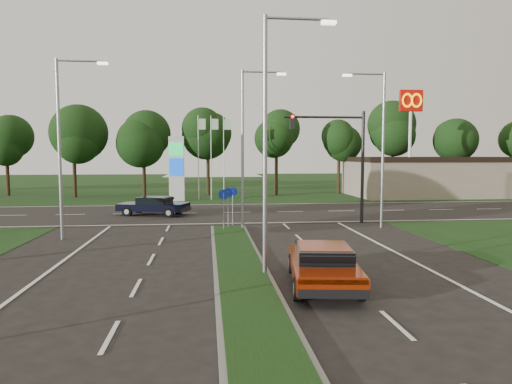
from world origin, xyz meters
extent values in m
plane|color=black|center=(0.00, 0.00, 0.00)|extent=(160.00, 160.00, 0.00)
cube|color=black|center=(0.00, 55.00, 0.00)|extent=(160.00, 50.00, 0.02)
cube|color=black|center=(0.00, 24.00, 0.00)|extent=(160.00, 12.00, 0.02)
cube|color=slate|center=(0.00, 4.00, 0.06)|extent=(2.00, 26.00, 0.12)
cube|color=gray|center=(22.00, 36.00, 2.00)|extent=(16.00, 9.00, 4.00)
cylinder|color=gray|center=(0.80, 6.00, 4.50)|extent=(0.16, 0.16, 9.00)
cylinder|color=gray|center=(1.90, 6.00, 8.90)|extent=(2.20, 0.10, 0.10)
cube|color=#FFF2CC|center=(3.00, 6.00, 8.80)|extent=(0.50, 0.22, 0.12)
cylinder|color=gray|center=(0.80, 16.00, 4.50)|extent=(0.16, 0.16, 9.00)
cylinder|color=gray|center=(1.90, 16.00, 8.90)|extent=(2.20, 0.10, 0.10)
cube|color=#FFF2CC|center=(3.00, 16.00, 8.80)|extent=(0.50, 0.22, 0.12)
cylinder|color=gray|center=(-8.50, 14.00, 4.50)|extent=(0.16, 0.16, 9.00)
cylinder|color=gray|center=(-7.40, 14.00, 8.90)|extent=(2.20, 0.10, 0.10)
cube|color=#FFF2CC|center=(-6.30, 14.00, 8.80)|extent=(0.50, 0.22, 0.12)
cylinder|color=gray|center=(9.00, 16.00, 4.50)|extent=(0.16, 0.16, 9.00)
cylinder|color=gray|center=(7.90, 16.00, 8.90)|extent=(2.20, 0.10, 0.10)
cube|color=#FFF2CC|center=(6.80, 16.00, 8.80)|extent=(0.50, 0.22, 0.12)
cylinder|color=black|center=(8.50, 18.00, 3.50)|extent=(0.20, 0.20, 7.00)
cylinder|color=black|center=(6.00, 18.00, 6.60)|extent=(5.00, 0.14, 0.14)
cube|color=black|center=(4.00, 18.00, 6.30)|extent=(0.28, 0.28, 0.90)
sphere|color=#FF190C|center=(4.00, 17.82, 6.60)|extent=(0.20, 0.20, 0.20)
cylinder|color=gray|center=(-0.30, 15.50, 1.10)|extent=(0.06, 0.06, 2.20)
cylinder|color=#0C26A5|center=(-0.30, 15.50, 2.10)|extent=(0.56, 0.04, 0.56)
cylinder|color=gray|center=(0.00, 16.50, 1.10)|extent=(0.06, 0.06, 2.20)
cylinder|color=#0C26A5|center=(0.00, 16.50, 2.10)|extent=(0.56, 0.04, 0.56)
cylinder|color=gray|center=(0.30, 17.20, 1.10)|extent=(0.06, 0.06, 2.20)
cylinder|color=#0C26A5|center=(0.30, 17.20, 2.10)|extent=(0.56, 0.04, 0.56)
cube|color=silver|center=(-4.00, 33.00, 3.00)|extent=(1.40, 0.30, 6.00)
cube|color=#0CA53F|center=(-4.00, 32.82, 4.80)|extent=(1.30, 0.08, 1.20)
cube|color=#0C3FBF|center=(-4.00, 32.82, 3.20)|extent=(1.30, 0.08, 1.60)
cylinder|color=silver|center=(-2.00, 34.00, 4.00)|extent=(0.08, 0.08, 8.00)
cube|color=#B2D8B2|center=(-1.65, 34.00, 7.20)|extent=(0.70, 0.02, 1.00)
cylinder|color=silver|center=(-0.80, 34.00, 4.00)|extent=(0.08, 0.08, 8.00)
cube|color=#B2D8B2|center=(-0.45, 34.00, 7.20)|extent=(0.70, 0.02, 1.00)
cylinder|color=silver|center=(0.40, 34.00, 4.00)|extent=(0.08, 0.08, 8.00)
cube|color=#B2D8B2|center=(0.75, 34.00, 7.20)|extent=(0.70, 0.02, 1.00)
cylinder|color=silver|center=(18.00, 32.00, 5.00)|extent=(0.30, 0.30, 10.00)
cube|color=#BF0C07|center=(18.00, 32.00, 9.40)|extent=(2.20, 0.35, 2.00)
torus|color=#FFC600|center=(17.55, 31.78, 9.40)|extent=(1.06, 0.16, 1.06)
torus|color=#FFC600|center=(18.45, 31.78, 9.40)|extent=(1.06, 0.16, 1.06)
cylinder|color=black|center=(0.00, 40.00, 2.20)|extent=(0.36, 0.36, 4.40)
sphere|color=black|center=(0.00, 40.00, 6.50)|extent=(6.00, 6.00, 6.00)
sphere|color=black|center=(0.30, 39.80, 7.50)|extent=(4.80, 4.80, 4.80)
cube|color=maroon|center=(2.54, 4.66, 0.61)|extent=(2.65, 5.13, 0.50)
cube|color=black|center=(2.53, 4.56, 1.09)|extent=(1.98, 2.37, 0.47)
cube|color=maroon|center=(2.53, 4.56, 1.33)|extent=(1.83, 1.97, 0.04)
cylinder|color=black|center=(1.84, 6.34, 0.35)|extent=(0.31, 0.71, 0.69)
cylinder|color=black|center=(3.67, 6.09, 0.35)|extent=(0.31, 0.71, 0.69)
cylinder|color=black|center=(1.42, 3.23, 0.35)|extent=(0.31, 0.71, 0.69)
cylinder|color=black|center=(3.25, 2.98, 0.35)|extent=(0.31, 0.71, 0.69)
cube|color=black|center=(-5.01, 23.05, 0.60)|extent=(5.20, 3.35, 0.49)
cube|color=black|center=(-4.92, 23.02, 1.08)|extent=(2.53, 2.25, 0.46)
cube|color=black|center=(-4.92, 23.02, 1.31)|extent=(2.14, 2.03, 0.04)
cylinder|color=black|center=(-6.76, 22.65, 0.34)|extent=(0.71, 0.42, 0.68)
cylinder|color=black|center=(-6.21, 24.38, 0.34)|extent=(0.71, 0.42, 0.68)
cylinder|color=black|center=(-3.82, 21.71, 0.34)|extent=(0.71, 0.42, 0.68)
cylinder|color=black|center=(-3.26, 23.44, 0.34)|extent=(0.71, 0.42, 0.68)
camera|label=1|loc=(-1.20, -9.69, 4.26)|focal=32.00mm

